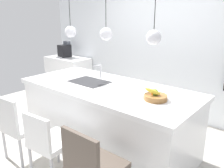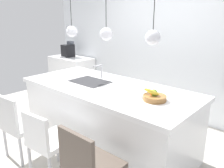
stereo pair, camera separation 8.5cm
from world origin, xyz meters
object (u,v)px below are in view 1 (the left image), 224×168
object	(u,v)px
chair_middle	(49,141)
chair_near	(19,124)
fruit_bowl	(155,96)
chair_far	(92,166)
coffee_machine	(65,51)

from	to	relation	value
chair_middle	chair_near	bearing A→B (deg)	-179.35
fruit_bowl	chair_near	size ratio (longest dim) A/B	0.30
fruit_bowl	chair_far	size ratio (longest dim) A/B	0.30
chair_near	chair_far	bearing A→B (deg)	-0.05
fruit_bowl	chair_near	xyz separation A→B (m)	(-1.43, -0.93, -0.47)
fruit_bowl	chair_middle	xyz separation A→B (m)	(-0.78, -0.92, -0.46)
fruit_bowl	chair_far	distance (m)	1.04
chair_far	chair_middle	bearing A→B (deg)	179.28
chair_middle	chair_far	xyz separation A→B (m)	(0.68, -0.01, 0.01)
chair_near	chair_middle	world-z (taller)	chair_near
chair_middle	chair_far	size ratio (longest dim) A/B	0.95
coffee_machine	chair_middle	bearing A→B (deg)	-41.98
chair_near	chair_middle	bearing A→B (deg)	0.65
coffee_machine	chair_near	world-z (taller)	coffee_machine
coffee_machine	chair_far	world-z (taller)	coffee_machine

